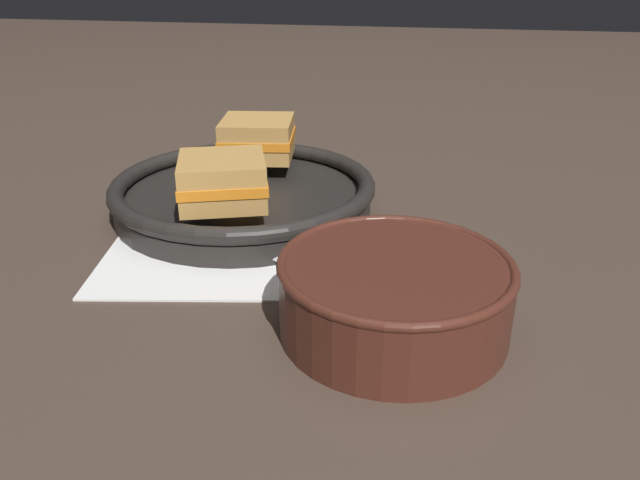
% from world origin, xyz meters
% --- Properties ---
extents(ground_plane, '(4.00, 4.00, 0.00)m').
position_xyz_m(ground_plane, '(0.00, 0.00, 0.00)').
color(ground_plane, '#47382D').
extents(napkin, '(0.26, 0.23, 0.00)m').
position_xyz_m(napkin, '(-0.07, 0.01, 0.00)').
color(napkin, white).
rests_on(napkin, ground_plane).
extents(soup_bowl, '(0.18, 0.18, 0.06)m').
position_xyz_m(soup_bowl, '(0.10, -0.10, 0.03)').
color(soup_bowl, '#4C2319').
rests_on(soup_bowl, ground_plane).
extents(spoon, '(0.16, 0.03, 0.01)m').
position_xyz_m(spoon, '(-0.02, -0.00, 0.01)').
color(spoon, silver).
rests_on(spoon, napkin).
extents(skillet, '(0.29, 0.29, 0.04)m').
position_xyz_m(skillet, '(-0.09, 0.11, 0.02)').
color(skillet, black).
rests_on(skillet, ground_plane).
extents(sandwich_near_left, '(0.11, 0.11, 0.05)m').
position_xyz_m(sandwich_near_left, '(-0.08, 0.04, 0.06)').
color(sandwich_near_left, '#C18E47').
rests_on(sandwich_near_left, skillet).
extents(sandwich_near_right, '(0.10, 0.09, 0.05)m').
position_xyz_m(sandwich_near_right, '(-0.09, 0.19, 0.06)').
color(sandwich_near_right, '#C18E47').
rests_on(sandwich_near_right, skillet).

